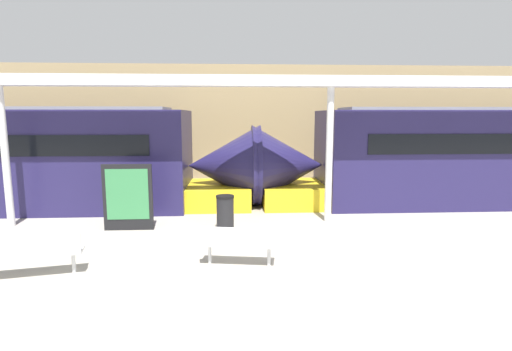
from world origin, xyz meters
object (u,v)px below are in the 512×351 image
Objects in this scene: train_right at (28,161)px; bench_near at (238,242)px; poster_board at (128,197)px; bench_far at (29,252)px; support_column_far at (5,157)px; support_column_near at (329,156)px; trash_bin at (225,213)px; train_left at (487,158)px.

bench_near is (6.61, -5.47, -1.02)m from train_right.
train_right is at bearing 143.58° from poster_board.
bench_far is 0.49× the size of support_column_far.
support_column_near is (9.15, -2.23, 0.33)m from train_right.
trash_bin is at bearing -25.40° from train_right.
support_column_far reaches higher than train_right.
support_column_far reaches higher than bench_near.
bench_near is 1.67× the size of trash_bin.
bench_near is at bearing -5.91° from bench_far.
bench_near and bench_far have the same top height.
bench_far is 1.06× the size of poster_board.
train_right is at bearing 154.60° from trash_bin.
train_left is at bearing 8.69° from support_column_far.
bench_far is at bearing -107.97° from poster_board.
train_left and train_right have the same top height.
train_right is at bearing 103.87° from support_column_far.
trash_bin is at bearing 27.73° from bench_far.
poster_board reaches higher than bench_near.
bench_near is 2.50m from trash_bin.
train_left is 11.65m from poster_board.
trash_bin reaches higher than bench_far.
support_column_far is (-14.56, -2.23, 0.33)m from train_left.
support_column_near reaches higher than trash_bin.
poster_board is at bearing -173.69° from support_column_near.
support_column_near reaches higher than poster_board.
support_column_far reaches higher than poster_board.
poster_board is at bearing -166.00° from train_left.
train_right reaches higher than poster_board.
trash_bin is (6.30, -2.99, -1.05)m from train_right.
poster_board is 0.46× the size of support_column_far.
train_left is at bearing 20.49° from support_column_near.
support_column_near is at bearing -159.51° from train_left.
train_right is 8.64m from bench_near.
trash_bin is at bearing 106.00° from bench_near.
train_left is 6.37m from support_column_near.
bench_far is at bearing -150.12° from support_column_near.
support_column_near reaches higher than bench_far.
support_column_far is (0.55, -2.23, 0.33)m from train_right.
bench_near is at bearing -147.23° from train_left.
train_left is 9.36m from trash_bin.
poster_board is at bearing -10.24° from support_column_far.
poster_board is (3.82, -2.82, -0.64)m from train_right.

